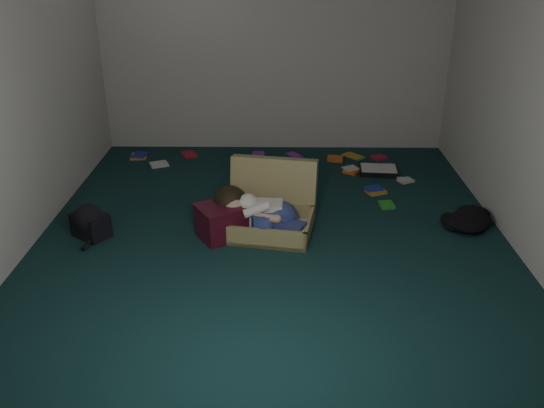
{
  "coord_description": "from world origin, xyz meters",
  "views": [
    {
      "loc": [
        0.05,
        -4.42,
        2.34
      ],
      "look_at": [
        0.0,
        -0.15,
        0.35
      ],
      "focal_mm": 38.0,
      "sensor_mm": 36.0,
      "label": 1
    }
  ],
  "objects": [
    {
      "name": "suitcase",
      "position": [
        -0.03,
        0.15,
        0.17
      ],
      "size": [
        0.89,
        0.88,
        0.57
      ],
      "rotation": [
        0.0,
        0.0,
        -0.17
      ],
      "color": "tan",
      "rests_on": "floor"
    },
    {
      "name": "backpack",
      "position": [
        -1.55,
        -0.07,
        0.11
      ],
      "size": [
        0.49,
        0.47,
        0.23
      ],
      "primitive_type": null,
      "rotation": [
        0.0,
        0.0,
        -0.62
      ],
      "color": "black",
      "rests_on": "floor"
    },
    {
      "name": "wall_left",
      "position": [
        -2.0,
        0.0,
        1.3
      ],
      "size": [
        0.0,
        4.5,
        4.5
      ],
      "primitive_type": "plane",
      "rotation": [
        1.57,
        0.0,
        1.57
      ],
      "color": "silver",
      "rests_on": "ground"
    },
    {
      "name": "wall_back",
      "position": [
        0.0,
        2.25,
        1.3
      ],
      "size": [
        4.5,
        0.0,
        4.5
      ],
      "primitive_type": "plane",
      "rotation": [
        1.57,
        0.0,
        0.0
      ],
      "color": "silver",
      "rests_on": "ground"
    },
    {
      "name": "person",
      "position": [
        -0.11,
        -0.03,
        0.22
      ],
      "size": [
        0.81,
        0.51,
        0.35
      ],
      "rotation": [
        0.0,
        0.0,
        -0.17
      ],
      "color": "white",
      "rests_on": "suitcase"
    },
    {
      "name": "wall_right",
      "position": [
        2.0,
        0.0,
        1.3
      ],
      "size": [
        0.0,
        4.5,
        4.5
      ],
      "primitive_type": "plane",
      "rotation": [
        1.57,
        0.0,
        -1.57
      ],
      "color": "silver",
      "rests_on": "ground"
    },
    {
      "name": "maroon_bin",
      "position": [
        -0.41,
        -0.06,
        0.15
      ],
      "size": [
        0.54,
        0.51,
        0.3
      ],
      "rotation": [
        0.0,
        0.0,
        0.55
      ],
      "color": "#400D1A",
      "rests_on": "floor"
    },
    {
      "name": "book_scatter",
      "position": [
        0.31,
        1.6,
        0.01
      ],
      "size": [
        3.16,
        1.63,
        0.02
      ],
      "color": "orange",
      "rests_on": "floor"
    },
    {
      "name": "floor",
      "position": [
        0.0,
        0.0,
        0.0
      ],
      "size": [
        4.5,
        4.5,
        0.0
      ],
      "primitive_type": "plane",
      "color": "#0F2C2C",
      "rests_on": "ground"
    },
    {
      "name": "paper_tray",
      "position": [
        1.14,
        1.43,
        0.03
      ],
      "size": [
        0.44,
        0.34,
        0.06
      ],
      "rotation": [
        0.0,
        0.0,
        -0.07
      ],
      "color": "black",
      "rests_on": "floor"
    },
    {
      "name": "clothing_pile",
      "position": [
        1.7,
        0.19,
        0.07
      ],
      "size": [
        0.46,
        0.39,
        0.13
      ],
      "primitive_type": null,
      "rotation": [
        0.0,
        0.0,
        -0.14
      ],
      "color": "black",
      "rests_on": "floor"
    },
    {
      "name": "wall_front",
      "position": [
        0.0,
        -2.25,
        1.3
      ],
      "size": [
        4.5,
        0.0,
        4.5
      ],
      "primitive_type": "plane",
      "rotation": [
        -1.57,
        0.0,
        0.0
      ],
      "color": "silver",
      "rests_on": "ground"
    }
  ]
}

